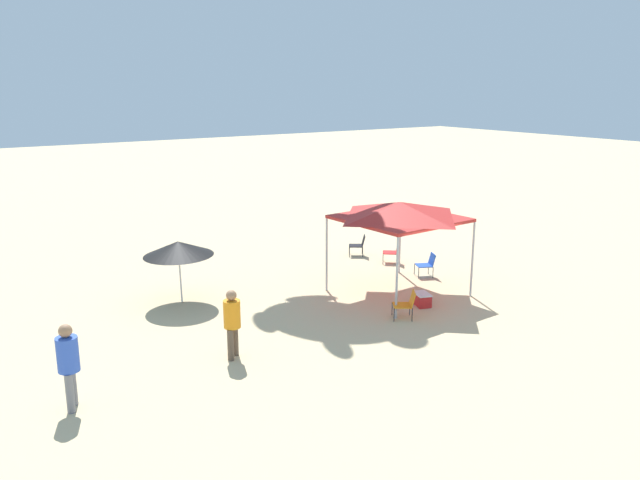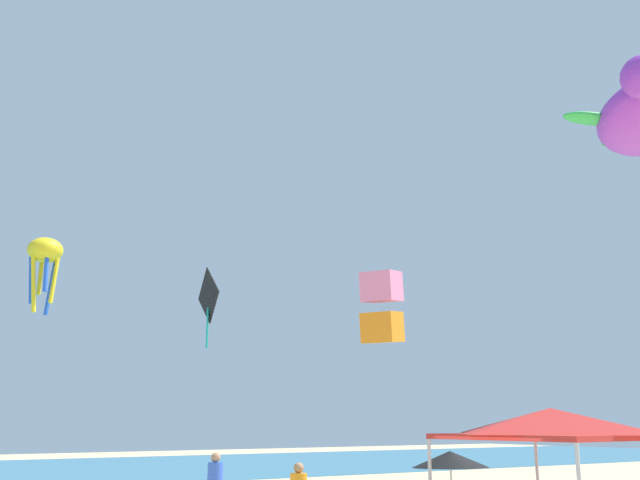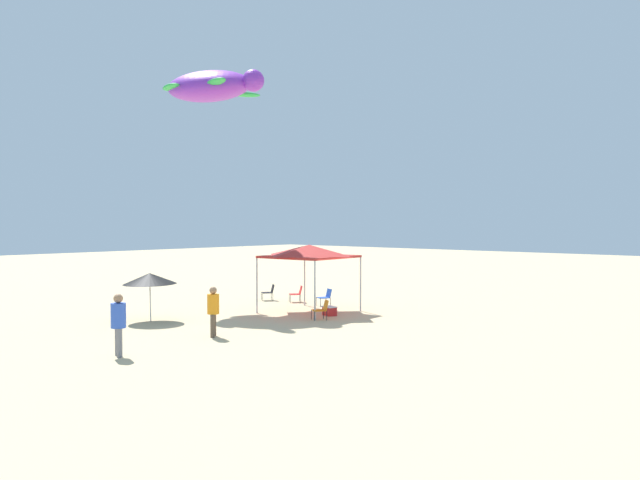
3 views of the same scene
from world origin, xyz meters
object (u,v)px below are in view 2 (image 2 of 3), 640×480
(beach_umbrella, at_px, (450,459))
(kite_box_pink, at_px, (382,307))
(person_watching_sky, at_px, (215,480))
(canopy_tent, at_px, (551,424))
(kite_octopus_yellow, at_px, (45,254))
(kite_diamond_black, at_px, (208,298))

(beach_umbrella, xyz_separation_m, kite_box_pink, (5.76, 10.39, 6.08))
(person_watching_sky, bearing_deg, canopy_tent, 122.55)
(beach_umbrella, bearing_deg, canopy_tent, -116.39)
(canopy_tent, height_order, kite_octopus_yellow, kite_octopus_yellow)
(canopy_tent, relative_size, kite_diamond_black, 1.02)
(kite_octopus_yellow, bearing_deg, canopy_tent, -173.89)
(kite_diamond_black, relative_size, kite_box_pink, 1.05)
(canopy_tent, height_order, person_watching_sky, canopy_tent)
(kite_box_pink, bearing_deg, kite_diamond_black, -141.45)
(kite_box_pink, relative_size, kite_octopus_yellow, 0.86)
(canopy_tent, height_order, kite_box_pink, kite_box_pink)
(beach_umbrella, bearing_deg, kite_diamond_black, 96.27)
(kite_diamond_black, xyz_separation_m, kite_box_pink, (7.23, -2.99, -0.17))
(canopy_tent, height_order, kite_diamond_black, kite_diamond_black)
(kite_diamond_black, xyz_separation_m, kite_octopus_yellow, (-5.08, 8.94, 3.03))
(kite_diamond_black, bearing_deg, kite_octopus_yellow, -151.90)
(kite_box_pink, distance_m, kite_octopus_yellow, 17.44)
(beach_umbrella, xyz_separation_m, person_watching_sky, (-5.08, 4.45, -0.63))
(person_watching_sky, relative_size, kite_octopus_yellow, 0.48)
(person_watching_sky, height_order, kite_diamond_black, kite_diamond_black)
(canopy_tent, relative_size, person_watching_sky, 1.91)
(kite_octopus_yellow, bearing_deg, kite_diamond_black, -151.19)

